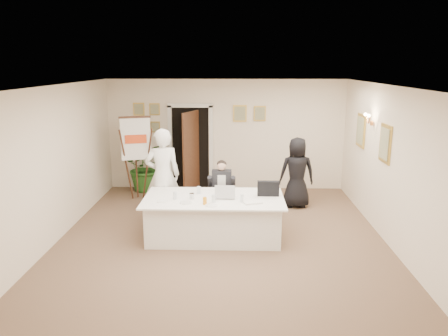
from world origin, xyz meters
The scene contains 28 objects.
floor centered at (0.00, 0.00, 0.00)m, with size 7.00×7.00×0.00m, color brown.
ceiling centered at (0.00, 0.00, 2.80)m, with size 6.00×7.00×0.02m, color white.
wall_back centered at (0.00, 3.50, 1.40)m, with size 6.00×0.10×2.80m, color silver.
wall_front centered at (0.00, -3.50, 1.40)m, with size 6.00×0.10×2.80m, color silver.
wall_left centered at (-3.00, 0.00, 1.40)m, with size 0.10×7.00×2.80m, color silver.
wall_right centered at (3.00, 0.00, 1.40)m, with size 0.10×7.00×2.80m, color silver.
doorway centered at (-0.88, 3.32, 1.04)m, with size 1.14×0.86×2.20m.
pictures_back_wall centered at (-0.80, 3.47, 1.85)m, with size 3.40×0.06×0.80m, color gold, non-canonical shape.
pictures_right_wall centered at (2.97, 1.20, 1.75)m, with size 0.06×2.20×0.80m, color gold, non-canonical shape.
wall_sconce centered at (2.90, 1.20, 2.10)m, with size 0.20×0.30×0.24m, color #CC7D41, non-canonical shape.
conference_table centered at (-0.14, 0.14, 0.39)m, with size 2.56×1.37×0.78m.
seated_man centered at (-0.03, 1.10, 0.64)m, with size 0.55×0.58×1.27m, color black, non-canonical shape.
flip_chart centered at (-2.08, 2.46, 0.90)m, with size 0.71×0.52×1.96m.
standing_man centered at (-1.22, 1.00, 0.96)m, with size 0.70×0.46×1.93m, color white.
standing_woman centered at (1.62, 2.00, 0.80)m, with size 0.78×0.51×1.59m, color black.
potted_palm centered at (-2.00, 3.20, 0.63)m, with size 1.13×0.98×1.26m, color #25591D.
laptop centered at (0.07, 0.18, 0.91)m, with size 0.37×0.38×0.28m, color #B7BABC, non-canonical shape.
laptop_bag centered at (0.86, 0.29, 0.92)m, with size 0.40×0.11×0.28m, color black.
paper_stack centered at (0.55, -0.15, 0.79)m, with size 0.32×0.22×0.03m, color white.
plate_left centered at (-1.05, -0.12, 0.78)m, with size 0.21×0.21×0.01m, color white.
plate_mid centered at (-0.62, -0.19, 0.78)m, with size 0.22×0.22×0.01m, color white.
plate_near centered at (-0.16, -0.33, 0.78)m, with size 0.21×0.21×0.01m, color white.
glass_a centered at (-0.84, 0.02, 0.84)m, with size 0.07×0.07×0.14m, color silver.
glass_b centered at (-0.13, -0.13, 0.84)m, with size 0.07×0.07×0.14m, color silver.
glass_c centered at (0.37, -0.11, 0.84)m, with size 0.06×0.06×0.14m, color silver.
glass_d centered at (-0.44, 0.39, 0.84)m, with size 0.07×0.07×0.14m, color silver.
oj_glass centered at (-0.28, -0.26, 0.84)m, with size 0.07×0.07×0.13m, color orange.
steel_jug centered at (-0.53, 0.04, 0.83)m, with size 0.09×0.09×0.11m, color silver.
Camera 1 is at (0.26, -7.50, 3.17)m, focal length 35.00 mm.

